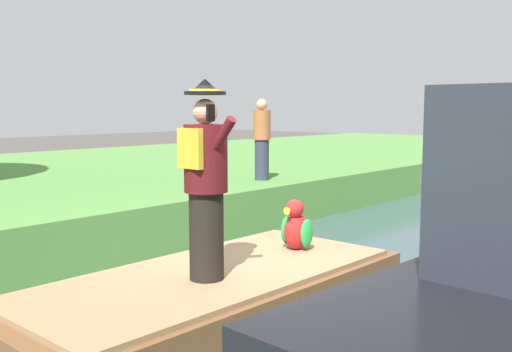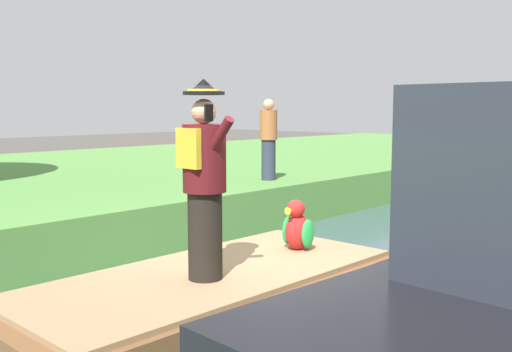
# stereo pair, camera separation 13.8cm
# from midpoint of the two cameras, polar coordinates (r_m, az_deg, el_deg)

# --- Properties ---
(ground_plane) EXTENTS (80.00, 80.00, 0.00)m
(ground_plane) POSITION_cam_midpoint_polar(r_m,az_deg,el_deg) (6.61, 0.08, -13.76)
(ground_plane) COLOR #4C4742
(canal_water) EXTENTS (5.41, 48.00, 0.10)m
(canal_water) POSITION_cam_midpoint_polar(r_m,az_deg,el_deg) (6.59, 0.08, -13.36)
(canal_water) COLOR #3D565B
(canal_water) RESTS_ON ground
(boat) EXTENTS (1.84, 4.22, 0.61)m
(boat) POSITION_cam_midpoint_polar(r_m,az_deg,el_deg) (5.95, -4.96, -12.04)
(boat) COLOR brown
(boat) RESTS_ON canal_water
(person_pirate) EXTENTS (0.61, 0.42, 1.85)m
(person_pirate) POSITION_cam_midpoint_polar(r_m,az_deg,el_deg) (5.44, -5.58, -0.45)
(person_pirate) COLOR black
(person_pirate) RESTS_ON boat
(parrot_plush) EXTENTS (0.36, 0.35, 0.57)m
(parrot_plush) POSITION_cam_midpoint_polar(r_m,az_deg,el_deg) (6.69, 3.32, -5.01)
(parrot_plush) COLOR red
(parrot_plush) RESTS_ON boat
(person_bystander) EXTENTS (0.34, 0.34, 1.60)m
(person_bystander) POSITION_cam_midpoint_polar(r_m,az_deg,el_deg) (11.69, 0.23, 3.58)
(person_bystander) COLOR #33384C
(person_bystander) RESTS_ON grass_bank_near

